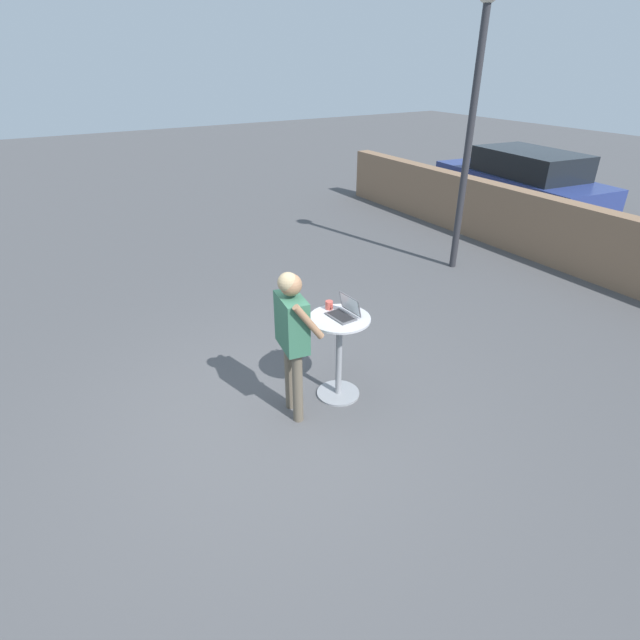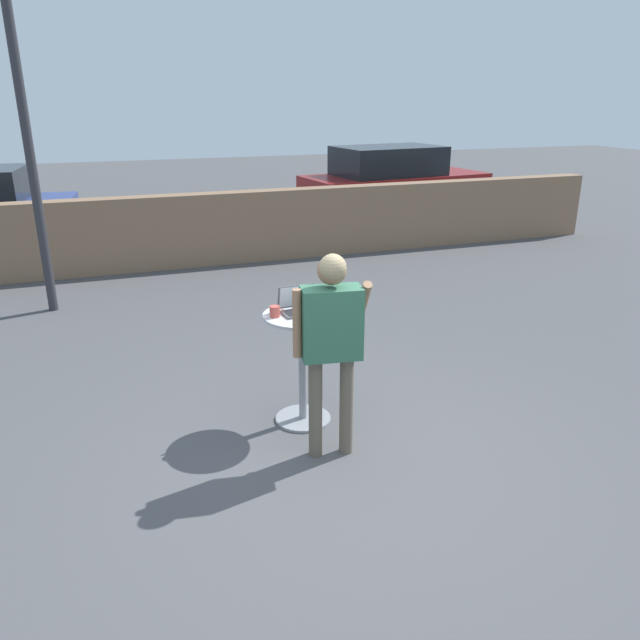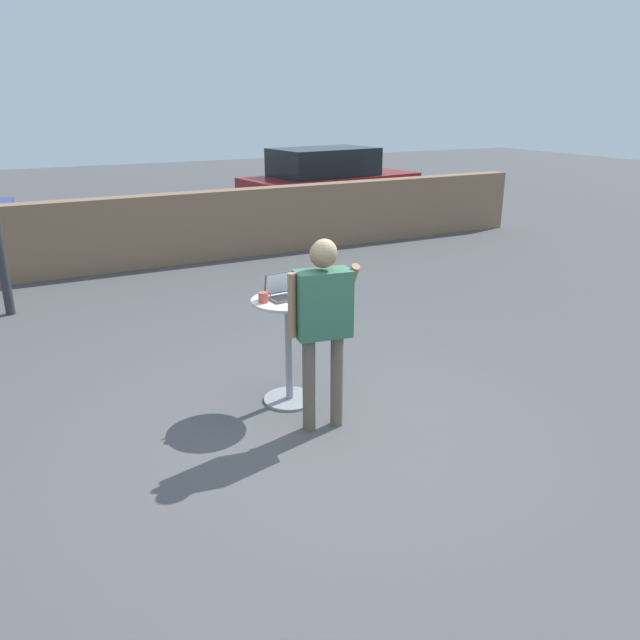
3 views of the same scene
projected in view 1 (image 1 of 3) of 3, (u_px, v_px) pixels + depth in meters
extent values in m
plane|color=#4C4C4F|center=(274.00, 422.00, 5.39)|extent=(50.00, 50.00, 0.00)
cube|color=#84664C|center=(636.00, 257.00, 8.11)|extent=(15.38, 0.35, 1.21)
cylinder|color=gray|center=(338.00, 393.00, 5.83)|extent=(0.50, 0.50, 0.03)
cylinder|color=gray|center=(339.00, 357.00, 5.60)|extent=(0.07, 0.07, 0.96)
cylinder|color=#B7B7BC|center=(340.00, 319.00, 5.37)|extent=(0.67, 0.67, 0.02)
cube|color=#515156|center=(341.00, 316.00, 5.37)|extent=(0.34, 0.23, 0.02)
cube|color=black|center=(341.00, 316.00, 5.36)|extent=(0.30, 0.18, 0.00)
cube|color=#515156|center=(350.00, 304.00, 5.38)|extent=(0.33, 0.08, 0.21)
cube|color=white|center=(350.00, 304.00, 5.37)|extent=(0.30, 0.07, 0.19)
cylinder|color=#C14C42|center=(329.00, 305.00, 5.53)|extent=(0.09, 0.09, 0.09)
torus|color=#C14C42|center=(332.00, 307.00, 5.48)|extent=(0.04, 0.01, 0.04)
cylinder|color=brown|center=(290.00, 375.00, 5.44)|extent=(0.11, 0.11, 0.85)
cylinder|color=brown|center=(298.00, 387.00, 5.23)|extent=(0.11, 0.11, 0.85)
cube|color=#33664C|center=(292.00, 323.00, 5.00)|extent=(0.49, 0.30, 0.56)
sphere|color=#936B4C|center=(291.00, 285.00, 4.81)|extent=(0.22, 0.22, 0.22)
sphere|color=#9E8966|center=(288.00, 283.00, 4.78)|extent=(0.20, 0.20, 0.20)
cylinder|color=#936B4C|center=(283.00, 310.00, 5.21)|extent=(0.07, 0.07, 0.54)
cylinder|color=#936B4C|center=(309.00, 322.00, 4.76)|extent=(0.12, 0.33, 0.41)
cube|color=navy|center=(519.00, 186.00, 12.42)|extent=(4.67, 2.23, 0.62)
cube|color=black|center=(530.00, 163.00, 11.95)|extent=(2.63, 1.80, 0.58)
cylinder|color=black|center=(455.00, 189.00, 13.36)|extent=(0.70, 0.29, 0.68)
cylinder|color=black|center=(502.00, 183.00, 13.98)|extent=(0.70, 0.29, 0.68)
cylinder|color=black|center=(534.00, 216.00, 11.12)|extent=(0.70, 0.29, 0.68)
cylinder|color=black|center=(587.00, 207.00, 11.73)|extent=(0.70, 0.29, 0.68)
cylinder|color=#2D2D33|center=(468.00, 150.00, 8.39)|extent=(0.12, 0.12, 4.20)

